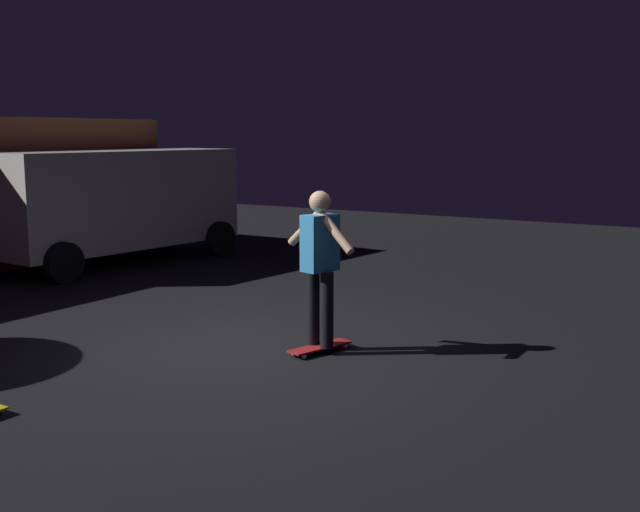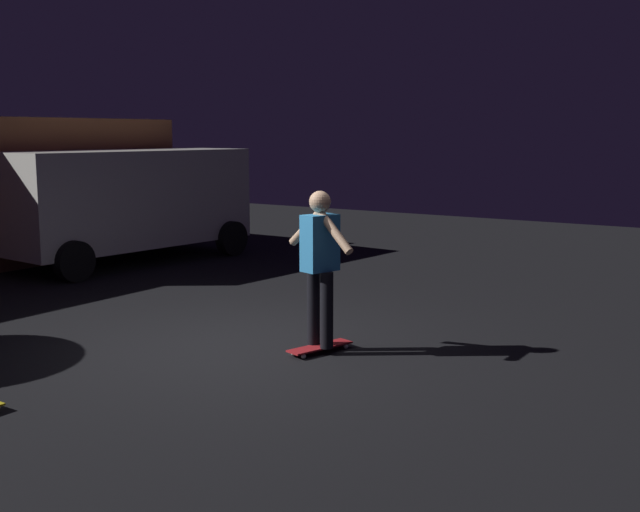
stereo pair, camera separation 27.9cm
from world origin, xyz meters
name	(u,v)px [view 2 (the right image)]	position (x,y,z in m)	size (l,w,h in m)	color
ground_plane	(240,347)	(0.00, 0.00, 0.00)	(28.00, 28.00, 0.00)	black
parked_van	(124,198)	(3.36, 5.44, 1.16)	(4.75, 2.56, 2.03)	silver
skateboard_ridden	(320,347)	(0.31, -0.86, 0.06)	(0.80, 0.41, 0.07)	#AD1E23
skater	(320,257)	(0.31, -0.86, 1.04)	(0.43, 0.97, 1.67)	black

